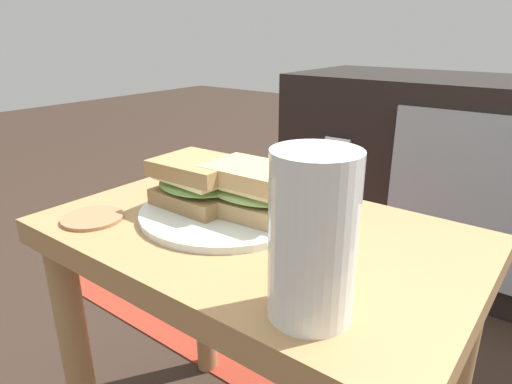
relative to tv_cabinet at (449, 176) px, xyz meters
The scene contains 8 objects.
side_table 0.95m from the tv_cabinet, 90.86° to the right, with size 0.56×0.36×0.46m.
tv_cabinet is the anchor object (origin of this frame).
area_rug 0.68m from the tv_cabinet, 129.84° to the right, with size 1.02×0.68×0.01m.
plate 0.96m from the tv_cabinet, 94.45° to the right, with size 0.24×0.24×0.01m, color silver.
sandwich_front 0.98m from the tv_cabinet, 96.92° to the right, with size 0.13×0.11×0.07m.
sandwich_back 0.95m from the tv_cabinet, 91.91° to the right, with size 0.15×0.10×0.07m.
beer_glass 1.10m from the tv_cabinet, 82.54° to the right, with size 0.08×0.08×0.15m.
coaster 1.10m from the tv_cabinet, 101.07° to the right, with size 0.08×0.08×0.01m, color #996B47.
Camera 1 is at (0.33, -0.43, 0.71)m, focal length 31.21 mm.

